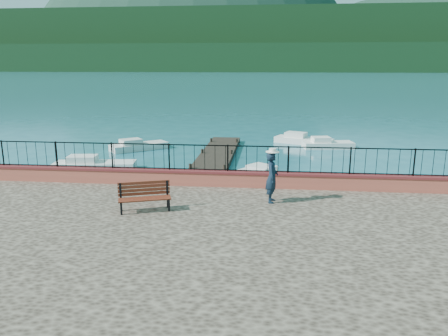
% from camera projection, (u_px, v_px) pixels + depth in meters
% --- Properties ---
extents(ground, '(2000.00, 2000.00, 0.00)m').
position_uv_depth(ground, '(225.00, 259.00, 12.95)').
color(ground, '#19596B').
rests_on(ground, ground).
extents(parapet, '(28.00, 0.46, 0.58)m').
position_uv_depth(parapet, '(236.00, 179.00, 16.17)').
color(parapet, '#AF513F').
rests_on(parapet, promenade).
extents(railing, '(27.00, 0.05, 0.95)m').
position_uv_depth(railing, '(236.00, 159.00, 16.00)').
color(railing, black).
rests_on(railing, parapet).
extents(dock, '(2.00, 16.00, 0.30)m').
position_uv_depth(dock, '(212.00, 163.00, 24.72)').
color(dock, '#2D231C').
rests_on(dock, ground).
extents(far_forest, '(900.00, 60.00, 18.00)m').
position_uv_depth(far_forest, '(271.00, 58.00, 300.83)').
color(far_forest, black).
rests_on(far_forest, ground).
extents(foothills, '(900.00, 120.00, 44.00)m').
position_uv_depth(foothills, '(271.00, 43.00, 355.78)').
color(foothills, black).
rests_on(foothills, ground).
extents(park_bench, '(1.68, 1.02, 0.89)m').
position_uv_depth(park_bench, '(145.00, 202.00, 13.49)').
color(park_bench, black).
rests_on(park_bench, promenade).
extents(person, '(0.44, 0.64, 1.68)m').
position_uv_depth(person, '(272.00, 177.00, 14.22)').
color(person, black).
rests_on(person, promenade).
extents(hat, '(0.44, 0.44, 0.12)m').
position_uv_depth(hat, '(273.00, 150.00, 14.01)').
color(hat, white).
rests_on(hat, person).
extents(boat_0, '(4.48, 1.88, 0.80)m').
position_uv_depth(boat_0, '(95.00, 162.00, 23.77)').
color(boat_0, silver).
rests_on(boat_0, ground).
extents(boat_1, '(3.67, 3.28, 0.80)m').
position_uv_depth(boat_1, '(270.00, 175.00, 21.11)').
color(boat_1, silver).
rests_on(boat_1, ground).
extents(boat_2, '(3.55, 1.85, 0.80)m').
position_uv_depth(boat_2, '(328.00, 142.00, 29.79)').
color(boat_2, white).
rests_on(boat_2, ground).
extents(boat_3, '(3.76, 3.39, 0.80)m').
position_uv_depth(boat_3, '(139.00, 144.00, 29.22)').
color(boat_3, silver).
rests_on(boat_3, ground).
extents(boat_4, '(4.31, 2.84, 0.80)m').
position_uv_depth(boat_4, '(304.00, 138.00, 31.46)').
color(boat_4, silver).
rests_on(boat_4, ground).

